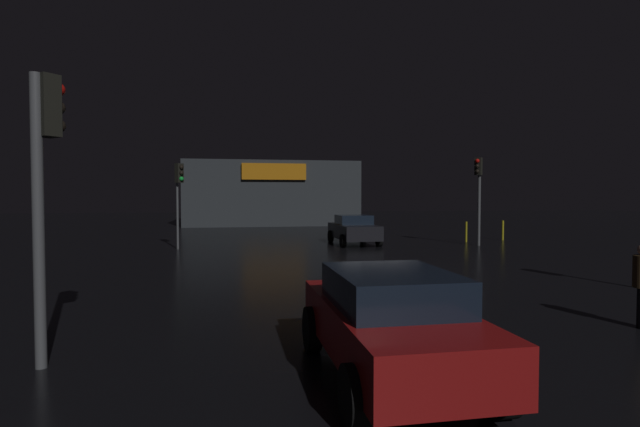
{
  "coord_description": "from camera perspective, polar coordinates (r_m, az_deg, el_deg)",
  "views": [
    {
      "loc": [
        -4.72,
        -15.6,
        2.47
      ],
      "look_at": [
        -0.73,
        6.23,
        1.67
      ],
      "focal_mm": 27.29,
      "sensor_mm": 36.0,
      "label": 1
    }
  ],
  "objects": [
    {
      "name": "car_near",
      "position": [
        6.77,
        8.2,
        -12.38
      ],
      "size": [
        1.9,
        4.07,
        1.47
      ],
      "color": "#A51414",
      "rests_on": "ground"
    },
    {
      "name": "bollard_kerb_a",
      "position": [
        29.04,
        20.65,
        -1.86
      ],
      "size": [
        0.12,
        0.12,
        1.1
      ],
      "primitive_type": "cylinder",
      "color": "gold",
      "rests_on": "ground"
    },
    {
      "name": "traffic_signal_cross_right",
      "position": [
        23.31,
        -16.2,
        3.42
      ],
      "size": [
        0.42,
        0.42,
        3.97
      ],
      "color": "#595B60",
      "rests_on": "ground"
    },
    {
      "name": "traffic_signal_opposite",
      "position": [
        8.02,
        -29.64,
        4.91
      ],
      "size": [
        0.42,
        0.42,
        4.2
      ],
      "color": "#595B60",
      "rests_on": "ground"
    },
    {
      "name": "car_far",
      "position": [
        24.95,
        3.98,
        -1.87
      ],
      "size": [
        2.09,
        4.18,
        1.49
      ],
      "color": "black",
      "rests_on": "ground"
    },
    {
      "name": "store_building",
      "position": [
        43.42,
        -5.91,
        2.34
      ],
      "size": [
        14.42,
        9.09,
        5.37
      ],
      "color": "#33383D",
      "rests_on": "ground"
    },
    {
      "name": "ground_plane",
      "position": [
        16.49,
        6.44,
        -6.56
      ],
      "size": [
        120.0,
        120.0,
        0.0
      ],
      "primitive_type": "plane",
      "color": "black"
    },
    {
      "name": "traffic_signal_main",
      "position": [
        25.31,
        18.1,
        3.3
      ],
      "size": [
        0.43,
        0.42,
        4.36
      ],
      "color": "#595B60",
      "rests_on": "ground"
    },
    {
      "name": "bollard_kerb_b",
      "position": [
        27.29,
        16.78,
        -2.07
      ],
      "size": [
        0.11,
        0.11,
        1.09
      ],
      "primitive_type": "cylinder",
      "color": "gold",
      "rests_on": "ground"
    }
  ]
}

